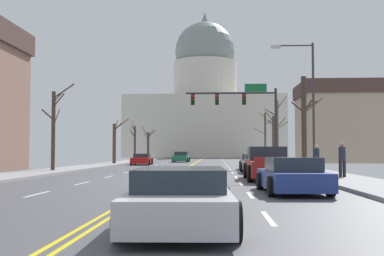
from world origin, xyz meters
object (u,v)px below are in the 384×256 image
(sedan_near_04, at_px, (181,198))
(pedestrian_01, at_px, (342,158))
(pickup_truck_near_02, at_px, (268,165))
(sedan_oncoming_01, at_px, (181,157))
(sedan_near_01, at_px, (257,165))
(street_lamp_right, at_px, (307,95))
(signal_gantry, at_px, (244,106))
(sedan_oncoming_00, at_px, (142,159))
(sedan_near_03, at_px, (292,176))
(pedestrian_00, at_px, (316,157))
(sedan_near_00, at_px, (253,162))

(sedan_near_04, distance_m, pedestrian_01, 16.36)
(pickup_truck_near_02, bearing_deg, sedan_oncoming_01, 100.85)
(pickup_truck_near_02, bearing_deg, sedan_near_01, 89.54)
(street_lamp_right, relative_size, sedan_near_01, 1.67)
(sedan_near_01, height_order, sedan_near_04, sedan_near_01)
(signal_gantry, xyz_separation_m, sedan_oncoming_00, (-9.98, 7.30, -4.72))
(street_lamp_right, distance_m, sedan_near_03, 12.90)
(street_lamp_right, relative_size, pedestrian_00, 4.68)
(signal_gantry, xyz_separation_m, pedestrian_01, (3.83, -16.98, -4.18))
(sedan_near_04, bearing_deg, sedan_near_01, 81.34)
(street_lamp_right, distance_m, sedan_near_01, 5.68)
(sedan_near_00, relative_size, sedan_oncoming_00, 0.94)
(sedan_oncoming_00, distance_m, pedestrian_01, 27.94)
(pickup_truck_near_02, height_order, pedestrian_00, pedestrian_00)
(sedan_oncoming_00, height_order, pedestrian_01, pedestrian_01)
(sedan_near_04, bearing_deg, pedestrian_01, 64.94)
(signal_gantry, xyz_separation_m, sedan_near_03, (0.17, -24.43, -4.70))
(sedan_oncoming_00, xyz_separation_m, pedestrian_00, (13.34, -20.61, 0.51))
(pedestrian_00, bearing_deg, street_lamp_right, 114.24)
(pedestrian_01, bearing_deg, pickup_truck_near_02, -178.09)
(sedan_oncoming_01, xyz_separation_m, pedestrian_00, (10.19, -32.69, 0.44))
(sedan_near_00, relative_size, sedan_near_01, 0.94)
(street_lamp_right, distance_m, sedan_near_00, 9.43)
(signal_gantry, relative_size, pickup_truck_near_02, 1.38)
(signal_gantry, relative_size, sedan_near_00, 1.82)
(sedan_near_00, bearing_deg, pickup_truck_near_02, -91.02)
(pickup_truck_near_02, xyz_separation_m, sedan_oncoming_00, (-10.15, 24.40, -0.18))
(sedan_near_00, xyz_separation_m, pedestrian_00, (2.97, -8.76, 0.50))
(pickup_truck_near_02, height_order, sedan_near_03, pickup_truck_near_02)
(sedan_near_01, height_order, pedestrian_00, pedestrian_00)
(street_lamp_right, xyz_separation_m, pedestrian_00, (0.33, -0.74, -3.71))
(sedan_near_04, height_order, sedan_oncoming_01, sedan_oncoming_01)
(sedan_near_00, distance_m, sedan_near_01, 5.48)
(pedestrian_00, bearing_deg, sedan_oncoming_01, 107.30)
(pickup_truck_near_02, bearing_deg, pedestrian_01, 1.91)
(sedan_near_00, distance_m, pickup_truck_near_02, 12.55)
(pedestrian_01, bearing_deg, sedan_oncoming_00, 119.64)
(street_lamp_right, bearing_deg, pedestrian_01, -79.63)
(signal_gantry, distance_m, sedan_oncoming_01, 21.07)
(pickup_truck_near_02, bearing_deg, pedestrian_00, 49.92)
(pedestrian_00, bearing_deg, sedan_near_03, -105.99)
(signal_gantry, height_order, sedan_oncoming_00, signal_gantry)
(pedestrian_01, bearing_deg, sedan_oncoming_01, 106.34)
(pickup_truck_near_02, distance_m, sedan_oncoming_00, 26.43)
(street_lamp_right, distance_m, sedan_oncoming_01, 33.69)
(sedan_near_03, relative_size, sedan_oncoming_01, 0.97)
(street_lamp_right, distance_m, sedan_near_04, 20.60)
(sedan_near_00, height_order, sedan_oncoming_01, sedan_oncoming_01)
(street_lamp_right, relative_size, pickup_truck_near_02, 1.35)
(street_lamp_right, bearing_deg, sedan_near_03, -103.54)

